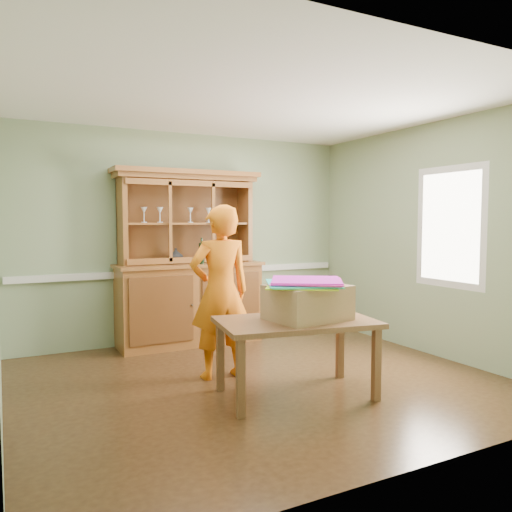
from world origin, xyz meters
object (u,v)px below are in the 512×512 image
china_hutch (189,283)px  dining_table (296,329)px  cardboard_box (307,302)px  person (220,292)px

china_hutch → dining_table: (0.20, -2.26, -0.17)m
cardboard_box → person: 0.97m
china_hutch → cardboard_box: bearing=-82.7°
china_hutch → cardboard_box: china_hutch is taller
dining_table → person: size_ratio=0.87×
china_hutch → person: (-0.19, -1.46, 0.09)m
dining_table → person: bearing=125.6°
cardboard_box → person: (-0.49, 0.83, 0.02)m
dining_table → china_hutch: bearing=104.5°
china_hutch → cardboard_box: (0.29, -2.29, 0.07)m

